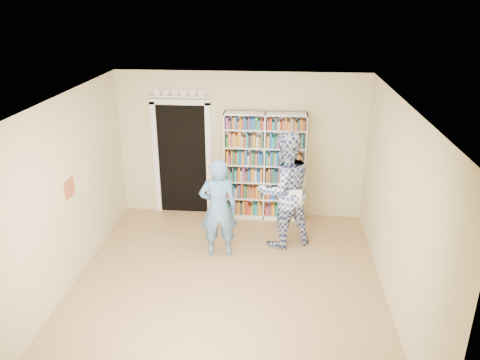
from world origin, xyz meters
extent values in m
plane|color=#AD7D54|center=(0.00, 0.00, 0.00)|extent=(5.00, 5.00, 0.00)
plane|color=white|center=(0.00, 0.00, 2.70)|extent=(5.00, 5.00, 0.00)
plane|color=beige|center=(0.00, 2.50, 1.35)|extent=(4.50, 0.00, 4.50)
plane|color=beige|center=(-2.25, 0.00, 1.35)|extent=(0.00, 5.00, 5.00)
plane|color=beige|center=(2.25, 0.00, 1.35)|extent=(0.00, 5.00, 5.00)
cube|color=white|center=(0.44, 2.34, 1.01)|extent=(1.46, 0.27, 2.01)
cube|color=white|center=(0.44, 2.34, 1.01)|extent=(0.02, 0.27, 2.01)
cube|color=black|center=(-1.10, 2.48, 1.05)|extent=(0.90, 0.03, 2.10)
cube|color=white|center=(-1.60, 2.47, 1.05)|extent=(0.10, 0.06, 2.20)
cube|color=white|center=(-0.60, 2.47, 1.05)|extent=(0.10, 0.06, 2.20)
cube|color=white|center=(-1.10, 2.47, 2.15)|extent=(1.10, 0.06, 0.10)
cube|color=white|center=(-1.10, 2.46, 2.25)|extent=(1.10, 0.08, 0.02)
cube|color=brown|center=(-2.23, 0.20, 1.40)|extent=(0.03, 0.25, 0.25)
imported|color=#5281B8|center=(-0.23, 0.95, 0.81)|extent=(0.65, 0.48, 1.63)
imported|color=navy|center=(0.80, 1.38, 0.98)|extent=(1.19, 1.10, 1.97)
cube|color=white|center=(0.97, 1.12, 0.96)|extent=(0.20, 0.04, 0.28)
camera|label=1|loc=(0.69, -5.63, 3.97)|focal=35.00mm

